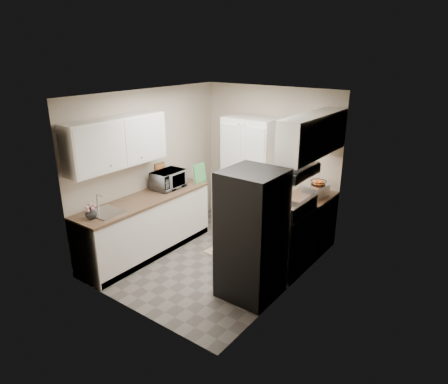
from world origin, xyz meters
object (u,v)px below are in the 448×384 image
object	(u,v)px
pantry_cabinet	(251,175)
toaster_oven	(316,191)
microwave	(169,180)
wine_bottle	(173,176)
electric_range	(283,239)
refrigerator	(252,235)

from	to	relation	value
pantry_cabinet	toaster_oven	bearing A→B (deg)	-7.50
microwave	wine_bottle	distance (m)	0.24
electric_range	microwave	world-z (taller)	microwave
pantry_cabinet	refrigerator	xyz separation A→B (m)	(1.14, -1.73, -0.15)
refrigerator	wine_bottle	xyz separation A→B (m)	(-2.06, 0.75, 0.21)
microwave	electric_range	bearing A→B (deg)	-83.94
electric_range	refrigerator	size ratio (longest dim) A/B	0.66
pantry_cabinet	wine_bottle	xyz separation A→B (m)	(-0.92, -0.97, 0.06)
refrigerator	electric_range	bearing A→B (deg)	87.52
electric_range	microwave	size ratio (longest dim) A/B	2.13
electric_range	toaster_oven	world-z (taller)	electric_range
refrigerator	microwave	xyz separation A→B (m)	(-1.96, 0.54, 0.22)
wine_bottle	toaster_oven	world-z (taller)	wine_bottle
electric_range	wine_bottle	bearing A→B (deg)	-178.75
refrigerator	microwave	bearing A→B (deg)	164.64
microwave	toaster_oven	xyz separation A→B (m)	(2.11, 1.02, -0.04)
pantry_cabinet	toaster_oven	distance (m)	1.30
refrigerator	wine_bottle	size ratio (longest dim) A/B	6.04
pantry_cabinet	microwave	world-z (taller)	pantry_cabinet
microwave	wine_bottle	world-z (taller)	microwave
pantry_cabinet	toaster_oven	size ratio (longest dim) A/B	5.65
pantry_cabinet	toaster_oven	xyz separation A→B (m)	(1.29, -0.17, 0.02)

